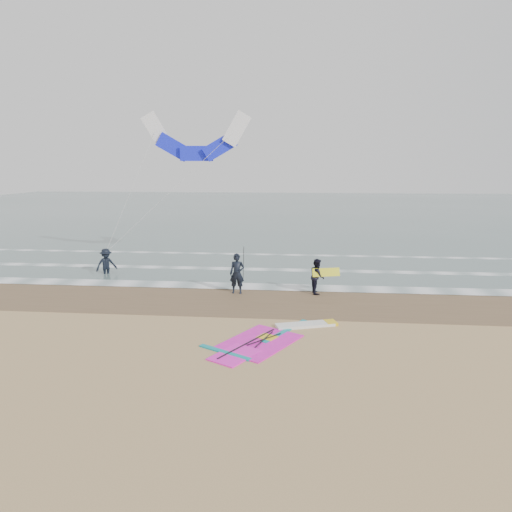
# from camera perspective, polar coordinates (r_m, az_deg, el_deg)

# --- Properties ---
(ground) EXTENTS (120.00, 120.00, 0.00)m
(ground) POSITION_cam_1_polar(r_m,az_deg,el_deg) (14.65, 4.00, -12.43)
(ground) COLOR tan
(ground) RESTS_ON ground
(sea_water) EXTENTS (120.00, 80.00, 0.02)m
(sea_water) POSITION_cam_1_polar(r_m,az_deg,el_deg) (61.70, 5.13, 5.73)
(sea_water) COLOR #47605E
(sea_water) RESTS_ON ground
(wet_sand_band) EXTENTS (120.00, 5.00, 0.01)m
(wet_sand_band) POSITION_cam_1_polar(r_m,az_deg,el_deg) (20.29, 4.43, -5.62)
(wet_sand_band) COLOR brown
(wet_sand_band) RESTS_ON ground
(foam_waterline) EXTENTS (120.00, 9.15, 0.02)m
(foam_waterline) POSITION_cam_1_polar(r_m,az_deg,el_deg) (24.57, 4.62, -2.57)
(foam_waterline) COLOR white
(foam_waterline) RESTS_ON ground
(windsurf_rig) EXTENTS (4.75, 4.50, 0.11)m
(windsurf_rig) POSITION_cam_1_polar(r_m,az_deg,el_deg) (16.05, 2.15, -10.13)
(windsurf_rig) COLOR white
(windsurf_rig) RESTS_ON ground
(person_standing) EXTENTS (0.70, 0.46, 1.89)m
(person_standing) POSITION_cam_1_polar(r_m,az_deg,el_deg) (21.21, -2.38, -2.22)
(person_standing) COLOR black
(person_standing) RESTS_ON ground
(person_walking) EXTENTS (0.72, 0.87, 1.65)m
(person_walking) POSITION_cam_1_polar(r_m,az_deg,el_deg) (21.41, 7.65, -2.52)
(person_walking) COLOR black
(person_walking) RESTS_ON ground
(person_wading) EXTENTS (1.30, 1.26, 1.78)m
(person_wading) POSITION_cam_1_polar(r_m,az_deg,el_deg) (26.26, -18.25, -0.28)
(person_wading) COLOR black
(person_wading) RESTS_ON ground
(held_pole) EXTENTS (0.17, 0.86, 1.82)m
(held_pole) POSITION_cam_1_polar(r_m,az_deg,el_deg) (21.08, -1.58, -1.07)
(held_pole) COLOR black
(held_pole) RESTS_ON ground
(carried_kiteboard) EXTENTS (1.30, 0.51, 0.39)m
(carried_kiteboard) POSITION_cam_1_polar(r_m,az_deg,el_deg) (21.28, 8.75, -2.03)
(carried_kiteboard) COLOR yellow
(carried_kiteboard) RESTS_ON ground
(surf_kite) EXTENTS (7.72, 3.38, 7.79)m
(surf_kite) POSITION_cam_1_polar(r_m,az_deg,el_deg) (27.38, -7.50, 14.01)
(surf_kite) COLOR white
(surf_kite) RESTS_ON ground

